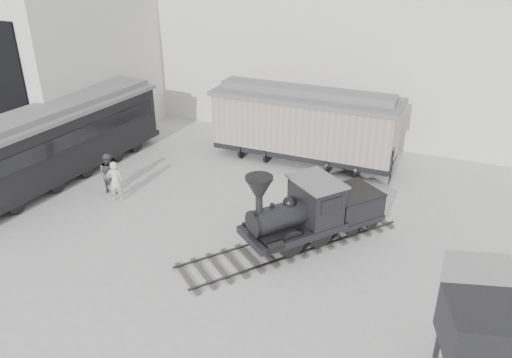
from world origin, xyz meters
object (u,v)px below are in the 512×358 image
at_px(visitor_a, 116,181).
at_px(coal_hopper, 490,337).
at_px(boxcar, 305,123).
at_px(visitor_b, 109,173).
at_px(passenger_coach, 60,141).
at_px(locomotive, 308,215).

xyz_separation_m(visitor_a, coal_hopper, (14.93, -4.57, 0.68)).
height_order(boxcar, visitor_b, boxcar).
distance_m(passenger_coach, coal_hopper, 19.55).
bearing_deg(boxcar, visitor_b, -135.02).
height_order(passenger_coach, coal_hopper, passenger_coach).
bearing_deg(coal_hopper, locomotive, 126.44).
bearing_deg(visitor_a, boxcar, -155.76).
xyz_separation_m(locomotive, visitor_b, (-9.51, 0.41, -0.22)).
relative_size(locomotive, boxcar, 0.87).
bearing_deg(visitor_a, locomotive, 154.80).
bearing_deg(coal_hopper, passenger_coach, 147.22).
bearing_deg(visitor_a, passenger_coach, -40.38).
bearing_deg(coal_hopper, boxcar, 109.89).
distance_m(locomotive, passenger_coach, 12.58).
bearing_deg(coal_hopper, visitor_b, 145.61).
distance_m(locomotive, coal_hopper, 7.81).
relative_size(visitor_a, visitor_b, 0.99).
distance_m(locomotive, visitor_b, 9.53).
height_order(boxcar, passenger_coach, boxcar).
bearing_deg(visitor_b, coal_hopper, 170.37).
bearing_deg(passenger_coach, visitor_a, -9.84).
bearing_deg(locomotive, passenger_coach, -146.17).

